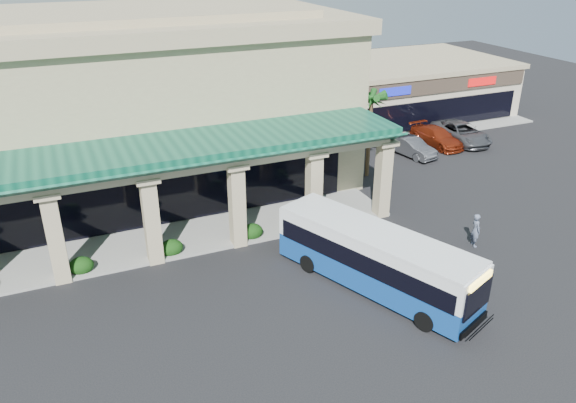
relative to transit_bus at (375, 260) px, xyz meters
name	(u,v)px	position (x,y,z in m)	size (l,w,h in m)	color
ground	(332,280)	(-1.52, 1.30, -1.50)	(110.00, 110.00, 0.00)	black
main_building	(105,104)	(-9.52, 17.30, 4.18)	(30.80, 14.80, 11.35)	tan
arcade	(135,201)	(-9.52, 8.10, 1.35)	(30.00, 6.20, 5.70)	#0C4936
strip_mall	(384,88)	(16.48, 25.30, 0.95)	(22.50, 12.50, 4.90)	beige
palm_0	(369,130)	(6.98, 12.30, 1.80)	(2.40, 2.40, 6.60)	#103E11
palm_1	(360,122)	(7.98, 15.30, 1.40)	(2.40, 2.40, 5.80)	#103E11
broadleaf_tree	(306,115)	(5.98, 20.30, 0.91)	(2.60, 2.60, 4.81)	black
transit_bus	(375,260)	(0.00, 0.00, 0.00)	(2.50, 10.74, 3.00)	#12479F
pedestrian	(476,230)	(7.15, 1.31, -0.56)	(0.69, 0.45, 1.88)	slate
car_white	(411,147)	(12.13, 14.42, -0.80)	(1.49, 4.28, 1.41)	#3C3D42
car_red	(437,137)	(15.37, 15.58, -0.77)	(2.04, 5.02, 1.46)	maroon
car_gray	(461,132)	(17.74, 15.52, -0.70)	(2.67, 5.79, 1.61)	#47494D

